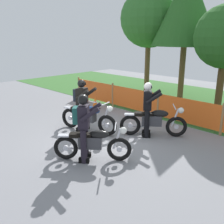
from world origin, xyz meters
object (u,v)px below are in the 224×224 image
(motorcycle_third, at_px, (93,143))
(traffic_cone, at_px, (95,103))
(rider_trailing, at_px, (82,102))
(motorcycle_trailing, at_px, (88,117))
(rider_third, at_px, (84,124))
(rider_lead, at_px, (148,107))
(motorcycle_lead, at_px, (154,121))

(motorcycle_third, xyz_separation_m, traffic_cone, (-3.50, 3.14, -0.19))
(motorcycle_third, bearing_deg, rider_trailing, 106.46)
(motorcycle_trailing, distance_m, rider_third, 2.05)
(rider_lead, distance_m, rider_third, 2.42)
(motorcycle_lead, xyz_separation_m, motorcycle_third, (-0.10, -2.40, -0.03))
(rider_lead, bearing_deg, motorcycle_lead, 0.57)
(motorcycle_lead, height_order, rider_lead, rider_lead)
(motorcycle_third, relative_size, traffic_cone, 2.89)
(motorcycle_lead, xyz_separation_m, rider_third, (-0.25, -2.54, 0.48))
(rider_third, bearing_deg, rider_lead, 45.74)
(motorcycle_trailing, relative_size, rider_third, 1.24)
(traffic_cone, bearing_deg, rider_lead, -14.16)
(motorcycle_third, distance_m, traffic_cone, 4.70)
(rider_lead, bearing_deg, traffic_cone, 126.43)
(motorcycle_trailing, relative_size, rider_trailing, 1.24)
(motorcycle_trailing, height_order, rider_trailing, rider_trailing)
(motorcycle_lead, height_order, motorcycle_trailing, motorcycle_trailing)
(motorcycle_trailing, bearing_deg, motorcycle_third, -51.91)
(motorcycle_trailing, xyz_separation_m, rider_third, (1.48, -1.35, 0.46))
(rider_lead, height_order, rider_third, same)
(motorcycle_lead, bearing_deg, motorcycle_trailing, 175.13)
(motorcycle_trailing, distance_m, rider_lead, 1.95)
(motorcycle_trailing, relative_size, rider_lead, 1.24)
(rider_lead, height_order, rider_trailing, same)
(rider_lead, distance_m, traffic_cone, 3.61)
(motorcycle_lead, xyz_separation_m, traffic_cone, (-3.60, 0.74, -0.22))
(rider_trailing, xyz_separation_m, traffic_cone, (-1.64, 1.99, -0.69))
(motorcycle_lead, distance_m, traffic_cone, 3.68)
(rider_third, xyz_separation_m, traffic_cone, (-3.34, 3.28, -0.69))
(motorcycle_third, xyz_separation_m, rider_lead, (-0.06, 2.27, 0.47))
(motorcycle_trailing, height_order, motorcycle_third, motorcycle_trailing)
(rider_lead, xyz_separation_m, traffic_cone, (-3.44, 0.87, -0.66))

